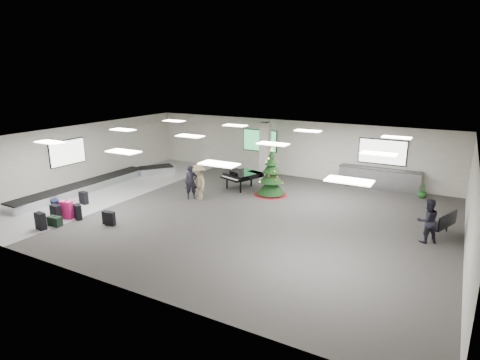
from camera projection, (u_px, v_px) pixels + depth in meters
The scene contains 21 objects.
ground at pixel (230, 211), 17.47m from camera, with size 18.00×18.00×0.00m, color #312F2C.
room_envelope at pixel (230, 155), 17.60m from camera, with size 18.02×14.02×3.21m.
baggage_carousel at pixel (100, 183), 21.01m from camera, with size 2.28×9.71×0.43m.
service_counter at pixel (379, 179), 20.59m from camera, with size 4.05×0.65×1.08m.
suitcase_0 at pixel (41, 221), 15.36m from camera, with size 0.46×0.29×0.70m.
suitcase_1 at pixel (78, 212), 16.43m from camera, with size 0.46×0.36×0.65m.
pink_suitcase at pixel (67, 210), 16.48m from camera, with size 0.53×0.37×0.78m.
suitcase_3 at pixel (107, 218), 15.92m from camera, with size 0.38×0.24×0.56m.
navy_suitcase at pixel (56, 208), 16.86m from camera, with size 0.51×0.41×0.70m.
suitcase_5 at pixel (56, 213), 16.29m from camera, with size 0.45×0.26×0.68m.
green_duffel at pixel (55, 221), 15.76m from camera, with size 0.58×0.31×0.39m.
suitcase_7 at pixel (110, 219), 15.78m from camera, with size 0.42×0.29×0.58m.
suitcase_8 at pixel (84, 198), 18.32m from camera, with size 0.41×0.25×0.61m.
christmas_tree at pixel (271, 179), 19.53m from camera, with size 1.65×1.65×2.36m.
grand_piano at pixel (242, 175), 20.61m from camera, with size 1.82×2.08×0.99m.
bench at pixel (444, 223), 14.74m from camera, with size 0.97×1.50×0.90m.
traveler_a at pixel (191, 182), 18.97m from camera, with size 0.58×0.38×1.60m, color black.
traveler_b at pixel (199, 182), 18.84m from camera, with size 1.09×0.63×1.69m, color #887954.
traveler_bench at pixel (428, 221), 14.11m from camera, with size 0.78×0.61×1.61m, color black.
potted_plant_left at pixel (348, 178), 21.23m from camera, with size 0.45×0.37×0.83m, color #144118.
potted_plant_right at pixel (422, 191), 19.20m from camera, with size 0.39×0.39×0.71m, color #144118.
Camera 1 is at (8.40, -14.20, 5.92)m, focal length 30.00 mm.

